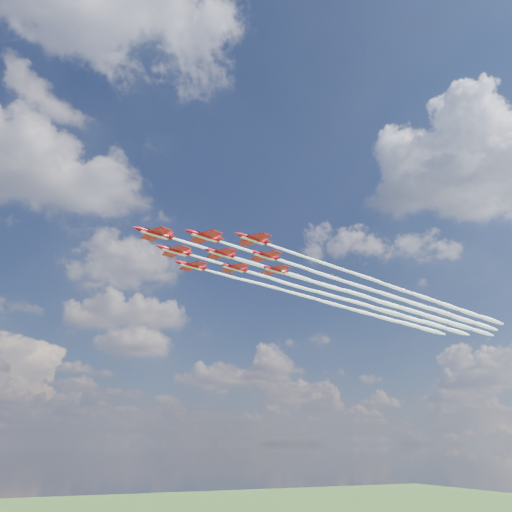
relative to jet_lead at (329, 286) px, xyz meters
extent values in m
cylinder|color=red|center=(-64.54, -21.35, 0.00)|extent=(8.46, 3.79, 1.17)
cone|color=red|center=(-69.60, -23.03, 0.00)|extent=(2.39, 1.78, 1.17)
cone|color=red|center=(-59.79, -19.78, 0.00)|extent=(1.85, 1.51, 1.07)
ellipsoid|color=black|center=(-66.57, -22.02, 0.48)|extent=(2.41, 1.62, 0.76)
cube|color=red|center=(-64.04, -21.18, -0.05)|extent=(6.32, 10.38, 0.15)
cube|color=red|center=(-60.50, -20.01, 0.00)|extent=(2.62, 4.11, 0.13)
cube|color=red|center=(-60.30, -19.95, 0.96)|extent=(1.67, 0.68, 1.92)
cube|color=silver|center=(-64.54, -21.35, -0.53)|extent=(7.89, 3.42, 0.13)
cylinder|color=red|center=(-52.27, -24.68, 0.00)|extent=(8.46, 3.79, 1.17)
cone|color=red|center=(-57.33, -26.35, 0.00)|extent=(2.39, 1.78, 1.17)
cone|color=red|center=(-47.52, -23.10, 0.00)|extent=(1.85, 1.51, 1.07)
ellipsoid|color=black|center=(-54.30, -25.35, 0.48)|extent=(2.41, 1.62, 0.76)
cube|color=red|center=(-51.77, -24.51, -0.05)|extent=(6.32, 10.38, 0.15)
cube|color=red|center=(-48.23, -23.34, 0.00)|extent=(2.62, 4.11, 0.13)
cube|color=red|center=(-48.02, -23.27, 0.96)|extent=(1.67, 0.68, 1.92)
cube|color=silver|center=(-52.27, -24.68, -0.53)|extent=(7.89, 3.42, 0.13)
cylinder|color=red|center=(-56.68, -11.36, 0.00)|extent=(8.46, 3.79, 1.17)
cone|color=red|center=(-61.73, -13.04, 0.00)|extent=(2.39, 1.78, 1.17)
cone|color=red|center=(-51.92, -9.79, 0.00)|extent=(1.85, 1.51, 1.07)
ellipsoid|color=black|center=(-58.70, -12.03, 0.48)|extent=(2.41, 1.62, 0.76)
cube|color=red|center=(-56.17, -11.20, -0.05)|extent=(6.32, 10.38, 0.15)
cube|color=red|center=(-52.63, -10.03, 0.00)|extent=(2.62, 4.11, 0.13)
cube|color=red|center=(-52.43, -9.96, 0.96)|extent=(1.67, 0.68, 1.92)
cube|color=silver|center=(-56.68, -11.36, -0.53)|extent=(7.89, 3.42, 0.13)
cylinder|color=red|center=(-40.00, -28.00, 0.00)|extent=(8.46, 3.79, 1.17)
cone|color=red|center=(-45.06, -29.68, 0.00)|extent=(2.39, 1.78, 1.17)
cone|color=red|center=(-35.25, -26.43, 0.00)|extent=(1.85, 1.51, 1.07)
ellipsoid|color=black|center=(-42.02, -28.67, 0.48)|extent=(2.41, 1.62, 0.76)
cube|color=red|center=(-39.50, -27.84, -0.05)|extent=(6.32, 10.38, 0.15)
cube|color=red|center=(-35.96, -26.66, 0.00)|extent=(2.62, 4.11, 0.13)
cube|color=red|center=(-35.75, -26.60, 0.96)|extent=(1.67, 0.68, 1.92)
cube|color=silver|center=(-40.00, -28.00, -0.53)|extent=(7.89, 3.42, 0.13)
cylinder|color=red|center=(-44.41, -14.69, 0.00)|extent=(8.46, 3.79, 1.17)
cone|color=red|center=(-49.46, -16.36, 0.00)|extent=(2.39, 1.78, 1.17)
cone|color=red|center=(-39.65, -13.12, 0.00)|extent=(1.85, 1.51, 1.07)
ellipsoid|color=black|center=(-46.43, -15.36, 0.48)|extent=(2.41, 1.62, 0.76)
cube|color=red|center=(-43.90, -14.52, -0.05)|extent=(6.32, 10.38, 0.15)
cube|color=red|center=(-40.36, -13.35, 0.00)|extent=(2.62, 4.11, 0.13)
cube|color=red|center=(-40.16, -13.28, 0.96)|extent=(1.67, 0.68, 1.92)
cube|color=silver|center=(-44.41, -14.69, -0.53)|extent=(7.89, 3.42, 0.13)
cylinder|color=red|center=(-48.81, -1.38, 0.00)|extent=(8.46, 3.79, 1.17)
cone|color=red|center=(-53.87, -3.05, 0.00)|extent=(2.39, 1.78, 1.17)
cone|color=red|center=(-44.06, 0.20, 0.00)|extent=(1.85, 1.51, 1.07)
ellipsoid|color=black|center=(-50.83, -2.05, 0.48)|extent=(2.41, 1.62, 0.76)
cube|color=red|center=(-48.30, -1.21, -0.05)|extent=(6.32, 10.38, 0.15)
cube|color=red|center=(-44.76, -0.04, 0.00)|extent=(2.62, 4.11, 0.13)
cube|color=red|center=(-44.56, 0.03, 0.96)|extent=(1.67, 0.68, 1.92)
cube|color=silver|center=(-48.81, -1.38, -0.53)|extent=(7.89, 3.42, 0.13)
cylinder|color=red|center=(-32.13, -18.02, 0.00)|extent=(8.46, 3.79, 1.17)
cone|color=red|center=(-37.19, -19.69, 0.00)|extent=(2.39, 1.78, 1.17)
cone|color=red|center=(-27.38, -16.44, 0.00)|extent=(1.85, 1.51, 1.07)
ellipsoid|color=black|center=(-34.16, -18.68, 0.48)|extent=(2.41, 1.62, 0.76)
cube|color=red|center=(-31.63, -17.85, -0.05)|extent=(6.32, 10.38, 0.15)
cube|color=red|center=(-28.09, -16.68, 0.00)|extent=(2.62, 4.11, 0.13)
cube|color=red|center=(-27.89, -16.61, 0.96)|extent=(1.67, 0.68, 1.92)
cube|color=silver|center=(-32.13, -18.02, -0.53)|extent=(7.89, 3.42, 0.13)
cylinder|color=red|center=(-36.54, -4.70, 0.00)|extent=(8.46, 3.79, 1.17)
cone|color=red|center=(-41.60, -6.38, 0.00)|extent=(2.39, 1.78, 1.17)
cone|color=red|center=(-31.78, -3.13, 0.00)|extent=(1.85, 1.51, 1.07)
ellipsoid|color=black|center=(-38.56, -5.37, 0.48)|extent=(2.41, 1.62, 0.76)
cube|color=red|center=(-36.03, -4.53, -0.05)|extent=(6.32, 10.38, 0.15)
cube|color=red|center=(-32.49, -3.36, 0.00)|extent=(2.62, 4.11, 0.13)
cube|color=red|center=(-32.29, -3.30, 0.96)|extent=(1.67, 0.68, 1.92)
cube|color=silver|center=(-36.54, -4.70, -0.53)|extent=(7.89, 3.42, 0.13)
cylinder|color=red|center=(-24.27, -8.03, 0.00)|extent=(8.46, 3.79, 1.17)
cone|color=red|center=(-29.32, -9.70, 0.00)|extent=(2.39, 1.78, 1.17)
cone|color=red|center=(-19.51, -6.45, 0.00)|extent=(1.85, 1.51, 1.07)
ellipsoid|color=black|center=(-26.29, -8.70, 0.48)|extent=(2.41, 1.62, 0.76)
cube|color=red|center=(-23.76, -7.86, -0.05)|extent=(6.32, 10.38, 0.15)
cube|color=red|center=(-20.22, -6.69, 0.00)|extent=(2.62, 4.11, 0.13)
cube|color=red|center=(-20.02, -6.62, 0.96)|extent=(1.67, 0.68, 1.92)
cube|color=silver|center=(-24.27, -8.03, -0.53)|extent=(7.89, 3.42, 0.13)
camera|label=1|loc=(-87.23, -139.25, -50.56)|focal=35.00mm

